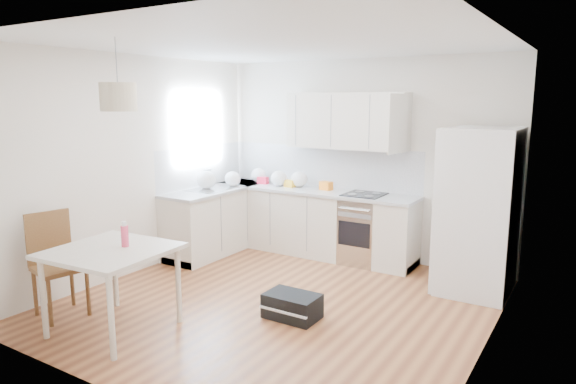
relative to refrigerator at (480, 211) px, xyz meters
The scene contains 29 objects.
floor 2.48m from the refrigerator, 138.27° to the right, with size 4.20×4.20×0.00m, color brown.
ceiling 2.90m from the refrigerator, 138.27° to the right, with size 4.20×4.20×0.00m, color white.
wall_back 1.86m from the refrigerator, 161.72° to the left, with size 4.20×4.20×0.00m, color silver.
wall_left 4.14m from the refrigerator, 158.13° to the right, with size 4.20×4.20×0.00m, color silver.
wall_right 1.63m from the refrigerator, 76.01° to the right, with size 4.20×4.20×0.00m, color silver.
window_glassblock 3.91m from the refrigerator, behind, with size 0.02×1.00×1.00m, color #BFE0F9.
cabinets_back 2.38m from the refrigerator, behind, with size 3.00×0.60×0.88m, color silver.
cabinets_left 3.57m from the refrigerator, behind, with size 0.60×1.80×0.88m, color silver.
counter_back 2.33m from the refrigerator, behind, with size 3.02×0.64×0.04m, color #A5A7A9.
counter_left 3.53m from the refrigerator, behind, with size 0.64×1.82×0.04m, color #A5A7A9.
backsplash_back 2.40m from the refrigerator, 166.38° to the left, with size 3.00×0.01×0.58m, color white.
backsplash_left 3.84m from the refrigerator, behind, with size 0.01×1.80×0.58m, color white.
upper_cabinets 2.13m from the refrigerator, 167.70° to the left, with size 1.70×0.32×0.75m, color silver.
range_oven 1.62m from the refrigerator, behind, with size 0.50×0.61×0.88m, color #B8BABC, non-canonical shape.
sink 3.54m from the refrigerator, behind, with size 0.50×0.80×0.16m, color #B8BABC, non-canonical shape.
refrigerator is the anchor object (origin of this frame).
dining_table 3.95m from the refrigerator, 132.70° to the right, with size 1.08×1.08×0.80m.
dining_chair 4.52m from the refrigerator, 138.96° to the right, with size 0.44×0.44×1.05m, color #533018, non-canonical shape.
drink_bottle 3.81m from the refrigerator, 133.34° to the right, with size 0.07×0.07×0.24m, color #E23E60.
gym_bag 2.39m from the refrigerator, 127.99° to the right, with size 0.53×0.35×0.25m, color black.
pendant_lamp 4.00m from the refrigerator, 133.25° to the right, with size 0.32×0.32×0.25m, color #BBAC8F.
grocery_bag_a 3.31m from the refrigerator, behind, with size 0.24×0.21×0.22m, color white.
grocery_bag_b 2.87m from the refrigerator, behind, with size 0.25×0.21×0.22m, color white.
grocery_bag_c 2.59m from the refrigerator, behind, with size 0.25×0.21×0.22m, color white.
grocery_bag_d 3.42m from the refrigerator, behind, with size 0.24×0.20×0.22m, color white.
grocery_bag_e 3.63m from the refrigerator, behind, with size 0.28×0.24×0.26m, color white.
snack_orange 2.15m from the refrigerator, behind, with size 0.17×0.11×0.12m, color orange.
snack_yellow 2.69m from the refrigerator, behind, with size 0.15×0.09×0.10m, color yellow.
snack_red 3.18m from the refrigerator, behind, with size 0.15×0.09×0.10m, color red.
Camera 1 is at (2.85, -4.38, 2.16)m, focal length 32.00 mm.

